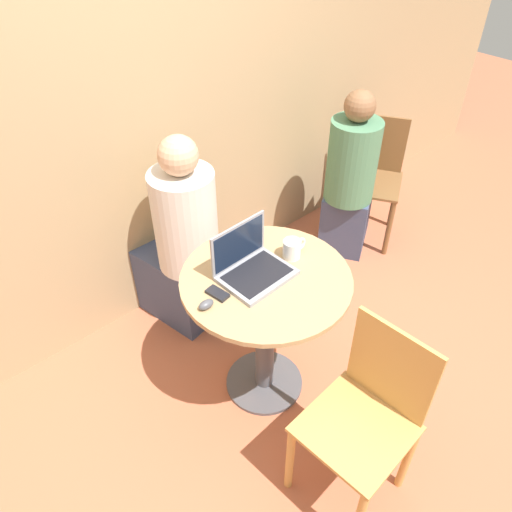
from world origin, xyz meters
The scene contains 11 objects.
ground_plane centered at (0.00, 0.00, 0.00)m, with size 12.00×12.00×0.00m, color #B26042.
back_wall centered at (0.00, 0.97, 1.30)m, with size 7.00×0.05×2.60m.
round_table centered at (0.00, 0.00, 0.56)m, with size 0.77×0.77×0.77m.
laptop centered at (-0.03, 0.06, 0.82)m, with size 0.32×0.25×0.23m.
cell_phone centered at (-0.23, 0.06, 0.78)m, with size 0.07×0.11×0.02m.
computer_mouse centered at (-0.31, 0.03, 0.79)m, with size 0.07×0.04×0.04m.
coffee_cup centered at (0.19, 0.03, 0.82)m, with size 0.13×0.08×0.09m.
chair_empty centered at (-0.04, -0.64, 0.46)m, with size 0.42×0.42×0.88m.
person_seated centered at (0.01, 0.70, 0.51)m, with size 0.40×0.55×1.21m.
chair_background centered at (1.51, 0.53, 0.45)m, with size 0.55×0.55×0.85m.
person_background centered at (1.25, 0.52, 0.49)m, with size 0.54×0.49×1.17m.
Camera 1 is at (-1.13, -1.19, 2.26)m, focal length 35.00 mm.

